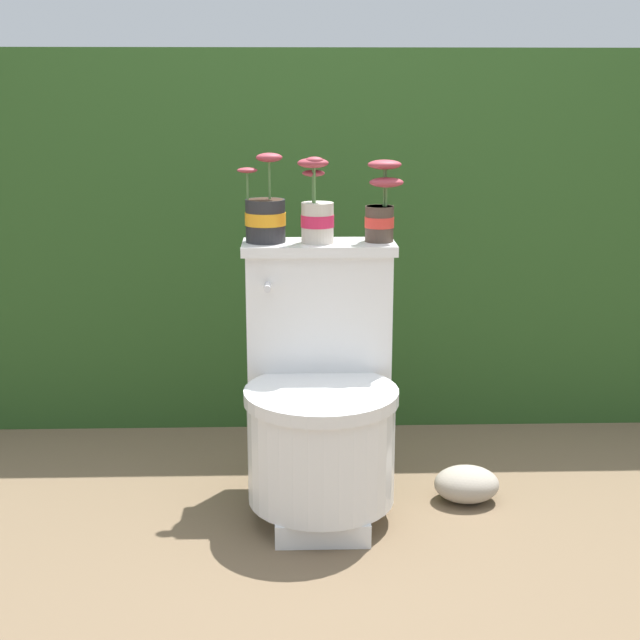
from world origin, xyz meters
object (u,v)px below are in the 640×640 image
(toilet, at_px, (320,404))
(potted_plant_left, at_px, (265,216))
(garden_stone, at_px, (467,484))
(potted_plant_middle, at_px, (381,207))
(potted_plant_midleft, at_px, (317,213))

(toilet, relative_size, potted_plant_left, 2.99)
(garden_stone, bearing_deg, potted_plant_middle, 153.16)
(garden_stone, bearing_deg, potted_plant_midleft, 166.25)
(toilet, bearing_deg, potted_plant_middle, 41.39)
(garden_stone, bearing_deg, toilet, -176.15)
(potted_plant_left, bearing_deg, toilet, -46.31)
(toilet, relative_size, potted_plant_midleft, 3.09)
(potted_plant_left, distance_m, garden_stone, 1.00)
(potted_plant_left, height_order, potted_plant_middle, potted_plant_left)
(potted_plant_left, bearing_deg, garden_stone, -12.60)
(potted_plant_left, relative_size, garden_stone, 1.32)
(potted_plant_left, relative_size, potted_plant_midleft, 1.03)
(toilet, bearing_deg, potted_plant_midleft, 92.57)
(toilet, xyz_separation_m, potted_plant_middle, (0.18, 0.16, 0.55))
(potted_plant_midleft, xyz_separation_m, potted_plant_middle, (0.19, 0.02, 0.01))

